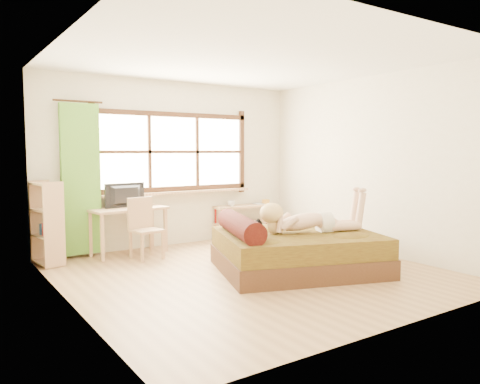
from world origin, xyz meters
TOP-DOWN VIEW (x-y plane):
  - floor at (0.00, 0.00)m, footprint 4.50×4.50m
  - ceiling at (0.00, 0.00)m, footprint 4.50×4.50m
  - wall_back at (0.00, 2.25)m, footprint 4.50×0.00m
  - wall_front at (0.00, -2.25)m, footprint 4.50×0.00m
  - wall_left at (-2.25, 0.00)m, footprint 0.00×4.50m
  - wall_right at (2.25, 0.00)m, footprint 0.00×4.50m
  - window at (0.00, 2.22)m, footprint 2.80×0.16m
  - curtain at (-1.55, 2.13)m, footprint 0.55×0.10m
  - bed at (0.53, -0.21)m, footprint 2.42×2.17m
  - woman at (0.73, -0.28)m, footprint 1.46×0.83m
  - kitten at (-0.14, -0.13)m, footprint 0.32×0.21m
  - desk at (-0.91, 1.95)m, footprint 1.19×0.65m
  - monitor at (-0.91, 2.00)m, footprint 0.65×0.16m
  - chair at (-0.82, 1.58)m, footprint 0.44×0.44m
  - pipe_shelf at (1.34, 2.07)m, footprint 1.20×0.36m
  - cup at (1.02, 2.07)m, footprint 0.13×0.13m
  - book at (1.52, 2.07)m, footprint 0.16×0.21m
  - bookshelf at (-2.08, 1.91)m, footprint 0.37×0.54m

SIDE VIEW (x-z plane):
  - floor at x=0.00m, z-range 0.00..0.00m
  - bed at x=0.53m, z-range -0.11..0.65m
  - pipe_shelf at x=1.34m, z-range 0.10..0.77m
  - chair at x=-0.82m, z-range 0.05..0.94m
  - bookshelf at x=-2.08m, z-range 0.01..1.16m
  - book at x=1.52m, z-range 0.59..0.61m
  - desk at x=-0.91m, z-range 0.26..0.97m
  - kitten at x=-0.14m, z-range 0.50..0.74m
  - cup at x=1.02m, z-range 0.59..0.69m
  - woman at x=0.73m, z-range 0.50..1.10m
  - monitor at x=-0.91m, z-range 0.71..1.08m
  - curtain at x=-1.55m, z-range 0.05..2.25m
  - wall_back at x=0.00m, z-range -0.90..3.60m
  - wall_front at x=0.00m, z-range -0.90..3.60m
  - wall_left at x=-2.25m, z-range -0.90..3.60m
  - wall_right at x=2.25m, z-range -0.90..3.60m
  - window at x=0.00m, z-range 0.78..2.24m
  - ceiling at x=0.00m, z-range 2.70..2.70m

